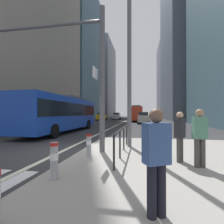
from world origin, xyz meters
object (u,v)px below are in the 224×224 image
pedestrian_walking (200,135)px  pedestrian_far (180,134)px  car_receding_far (143,118)px  street_lamp_post (129,39)px  city_bus_red_receding (137,113)px  car_oncoming_mid (117,116)px  traffic_signal_gantry (54,58)px  bollard_right (89,144)px  pedestrian_waiting (156,157)px  car_receding_near (140,116)px  bollard_left (54,159)px  city_bus_blue_oncoming (63,112)px  car_oncoming_far (102,116)px

pedestrian_walking → pedestrian_far: pedestrian_walking is taller
car_receding_far → street_lamp_post: bearing=-92.4°
street_lamp_post → pedestrian_walking: 5.52m
city_bus_red_receding → street_lamp_post: street_lamp_post is taller
city_bus_red_receding → car_oncoming_mid: size_ratio=2.30×
car_oncoming_mid → pedestrian_walking: (8.55, -41.97, 0.11)m
car_oncoming_mid → traffic_signal_gantry: traffic_signal_gantry is taller
pedestrian_far → street_lamp_post: bearing=128.0°
traffic_signal_gantry → bollard_right: bearing=-22.3°
car_oncoming_mid → pedestrian_waiting: car_oncoming_mid is taller
car_receding_near → car_oncoming_mid: bearing=-127.5°
bollard_left → pedestrian_far: size_ratio=0.54×
bollard_right → pedestrian_far: pedestrian_far is taller
city_bus_blue_oncoming → traffic_signal_gantry: (3.39, -7.83, 2.29)m
city_bus_blue_oncoming → traffic_signal_gantry: size_ratio=1.80×
bollard_right → pedestrian_walking: 3.71m
bollard_left → car_oncoming_far: bearing=101.6°
city_bus_blue_oncoming → car_receding_near: 41.30m
street_lamp_post → car_receding_far: bearing=87.6°
city_bus_blue_oncoming → car_oncoming_mid: size_ratio=2.51×
car_receding_near → bollard_left: (-1.41, -51.67, -0.35)m
car_receding_near → pedestrian_walking: size_ratio=2.54×
street_lamp_post → car_oncoming_far: bearing=105.6°
city_bus_red_receding → car_oncoming_far: 8.89m
bollard_left → pedestrian_walking: (3.73, 1.58, 0.45)m
city_bus_blue_oncoming → pedestrian_waiting: bearing=-58.5°
car_oncoming_mid → car_receding_far: bearing=-68.6°
car_oncoming_far → bollard_right: (7.70, -34.53, -0.39)m
pedestrian_far → car_receding_far: bearing=92.3°
car_receding_near → pedestrian_far: 49.62m
city_bus_blue_oncoming → city_bus_red_receding: bearing=75.7°
city_bus_blue_oncoming → traffic_signal_gantry: traffic_signal_gantry is taller
car_receding_near → city_bus_blue_oncoming: bearing=-99.0°
car_receding_far → street_lamp_post: 21.36m
car_oncoming_mid → pedestrian_walking: size_ratio=2.69×
city_bus_blue_oncoming → car_receding_far: bearing=62.8°
city_bus_red_receding → pedestrian_walking: (2.71, -33.14, -0.74)m
city_bus_blue_oncoming → street_lamp_post: 9.85m
city_bus_red_receding → bollard_right: 32.44m
car_oncoming_mid → car_receding_near: 10.23m
city_bus_red_receding → street_lamp_post: 30.53m
car_receding_near → pedestrian_far: car_receding_near is taller
city_bus_red_receding → pedestrian_walking: bearing=-85.3°
traffic_signal_gantry → street_lamp_post: street_lamp_post is taller
pedestrian_waiting → pedestrian_walking: 3.04m
car_oncoming_far → city_bus_blue_oncoming: bearing=-84.5°
city_bus_red_receding → pedestrian_waiting: 35.84m
pedestrian_waiting → pedestrian_walking: pedestrian_walking is taller
bollard_right → bollard_left: bearing=-93.0°
car_receding_far → bollard_left: size_ratio=5.01×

